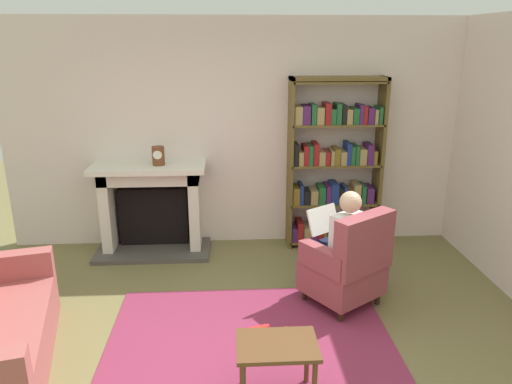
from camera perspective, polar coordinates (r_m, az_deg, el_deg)
The scene contains 10 objects.
ground at distance 3.99m, azimuth -0.45°, elevation -20.02°, with size 14.00×14.00×0.00m, color olive.
back_wall at distance 5.81m, azimuth -1.78°, elevation 6.84°, with size 5.60×0.10×2.70m, color silver.
area_rug at distance 4.23m, azimuth -0.67°, elevation -17.47°, with size 2.40×1.80×0.01m, color #842A49.
fireplace at distance 5.83m, azimuth -12.22°, elevation -1.43°, with size 1.34×0.64×1.08m.
mantel_clock at distance 5.55m, azimuth -11.51°, elevation 4.23°, with size 0.14×0.14×0.21m.
bookshelf at distance 5.81m, azimuth 9.17°, elevation 2.96°, with size 1.11×0.32×2.04m.
armchair_reading at distance 4.63m, azimuth 10.86°, elevation -8.46°, with size 0.88×0.87×0.97m.
seated_reader at distance 4.62m, azimuth 9.92°, elevation -5.79°, with size 0.55×0.59×1.14m.
side_table at distance 3.48m, azimuth 2.50°, elevation -18.49°, with size 0.56×0.39×0.46m.
scattered_books at distance 4.29m, azimuth 2.92°, elevation -16.54°, with size 0.50×0.33×0.03m.
Camera 1 is at (-0.16, -3.15, 2.43)m, focal length 33.73 mm.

